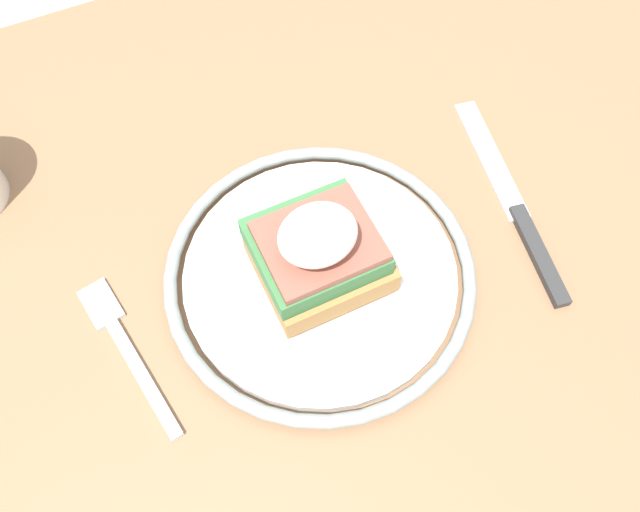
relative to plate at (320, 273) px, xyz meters
name	(u,v)px	position (x,y,z in m)	size (l,w,h in m)	color
ground_plane	(327,463)	(0.01, -0.01, -0.74)	(6.00, 6.00, 0.00)	#B2ADA3
dining_table	(335,335)	(0.01, -0.01, -0.12)	(1.10, 0.77, 0.73)	#846042
plate	(320,273)	(0.00, 0.00, 0.00)	(0.23, 0.23, 0.02)	white
sandwich	(317,249)	(0.00, 0.00, 0.04)	(0.09, 0.08, 0.08)	#9E703D
fork	(126,348)	(-0.15, 0.01, -0.01)	(0.04, 0.14, 0.00)	silver
knife	(517,212)	(0.17, -0.02, -0.01)	(0.05, 0.20, 0.01)	#2D2D2D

